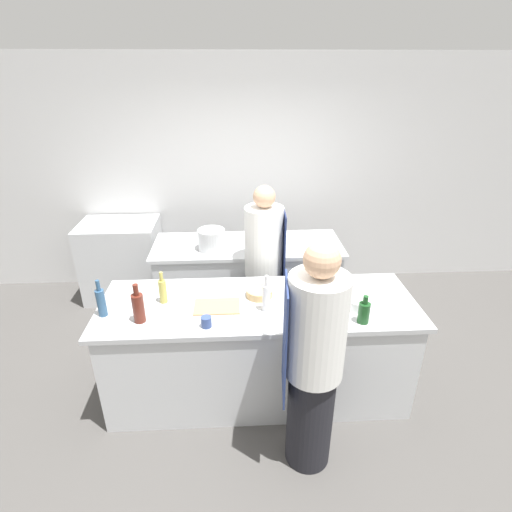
# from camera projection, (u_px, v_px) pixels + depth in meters

# --- Properties ---
(ground_plane) EXTENTS (16.00, 16.00, 0.00)m
(ground_plane) POSITION_uv_depth(u_px,v_px,m) (258.00, 388.00, 3.61)
(ground_plane) COLOR #4C4947
(wall_back) EXTENTS (8.00, 0.06, 2.80)m
(wall_back) POSITION_uv_depth(u_px,v_px,m) (248.00, 177.00, 4.93)
(wall_back) COLOR silver
(wall_back) RESTS_ON ground_plane
(prep_counter) EXTENTS (2.56, 0.87, 0.91)m
(prep_counter) POSITION_uv_depth(u_px,v_px,m) (258.00, 348.00, 3.41)
(prep_counter) COLOR silver
(prep_counter) RESTS_ON ground_plane
(pass_counter) EXTENTS (2.02, 0.74, 0.91)m
(pass_counter) POSITION_uv_depth(u_px,v_px,m) (248.00, 281.00, 4.48)
(pass_counter) COLOR silver
(pass_counter) RESTS_ON ground_plane
(oven_range) EXTENTS (0.90, 0.65, 0.96)m
(oven_range) POSITION_uv_depth(u_px,v_px,m) (123.00, 260.00, 4.91)
(oven_range) COLOR silver
(oven_range) RESTS_ON ground_plane
(chef_at_prep_near) EXTENTS (0.41, 0.39, 1.74)m
(chef_at_prep_near) POSITION_uv_depth(u_px,v_px,m) (313.00, 364.00, 2.62)
(chef_at_prep_near) COLOR black
(chef_at_prep_near) RESTS_ON ground_plane
(chef_at_stove) EXTENTS (0.39, 0.37, 1.66)m
(chef_at_stove) POSITION_uv_depth(u_px,v_px,m) (264.00, 268.00, 3.96)
(chef_at_stove) COLOR black
(chef_at_stove) RESTS_ON ground_plane
(bottle_olive_oil) EXTENTS (0.09, 0.09, 0.22)m
(bottle_olive_oil) POSITION_uv_depth(u_px,v_px,m) (364.00, 312.00, 2.94)
(bottle_olive_oil) COLOR #19471E
(bottle_olive_oil) RESTS_ON prep_counter
(bottle_vinegar) EXTENTS (0.09, 0.09, 0.31)m
(bottle_vinegar) POSITION_uv_depth(u_px,v_px,m) (138.00, 307.00, 2.93)
(bottle_vinegar) COLOR #5B2319
(bottle_vinegar) RESTS_ON prep_counter
(bottle_wine) EXTENTS (0.06, 0.06, 0.27)m
(bottle_wine) POSITION_uv_depth(u_px,v_px,m) (163.00, 290.00, 3.18)
(bottle_wine) COLOR #B2A84C
(bottle_wine) RESTS_ON prep_counter
(bottle_cooking_oil) EXTENTS (0.06, 0.06, 0.30)m
(bottle_cooking_oil) POSITION_uv_depth(u_px,v_px,m) (266.00, 297.00, 3.07)
(bottle_cooking_oil) COLOR silver
(bottle_cooking_oil) RESTS_ON prep_counter
(bottle_sauce) EXTENTS (0.07, 0.07, 0.30)m
(bottle_sauce) POSITION_uv_depth(u_px,v_px,m) (101.00, 302.00, 3.01)
(bottle_sauce) COLOR #2D5175
(bottle_sauce) RESTS_ON prep_counter
(bowl_mixing_large) EXTENTS (0.22, 0.22, 0.06)m
(bowl_mixing_large) POSITION_uv_depth(u_px,v_px,m) (259.00, 293.00, 3.30)
(bowl_mixing_large) COLOR tan
(bowl_mixing_large) RESTS_ON prep_counter
(bowl_prep_small) EXTENTS (0.22, 0.22, 0.07)m
(bowl_prep_small) POSITION_uv_depth(u_px,v_px,m) (304.00, 306.00, 3.11)
(bowl_prep_small) COLOR white
(bowl_prep_small) RESTS_ON prep_counter
(bowl_ceramic_blue) EXTENTS (0.20, 0.20, 0.08)m
(bowl_ceramic_blue) POSITION_uv_depth(u_px,v_px,m) (358.00, 303.00, 3.14)
(bowl_ceramic_blue) COLOR white
(bowl_ceramic_blue) RESTS_ON prep_counter
(cup) EXTENTS (0.08, 0.08, 0.08)m
(cup) POSITION_uv_depth(u_px,v_px,m) (206.00, 322.00, 2.91)
(cup) COLOR #33477F
(cup) RESTS_ON prep_counter
(cutting_board) EXTENTS (0.36, 0.23, 0.01)m
(cutting_board) POSITION_uv_depth(u_px,v_px,m) (217.00, 306.00, 3.16)
(cutting_board) COLOR tan
(cutting_board) RESTS_ON prep_counter
(stockpot) EXTENTS (0.28, 0.28, 0.22)m
(stockpot) POSITION_uv_depth(u_px,v_px,m) (212.00, 239.00, 4.12)
(stockpot) COLOR silver
(stockpot) RESTS_ON pass_counter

